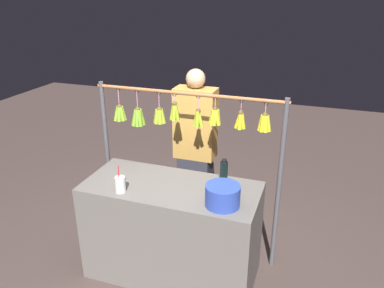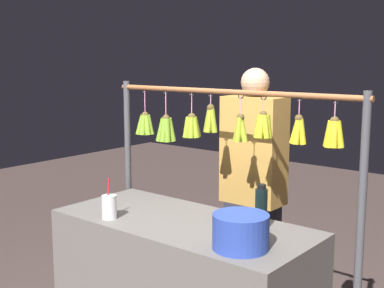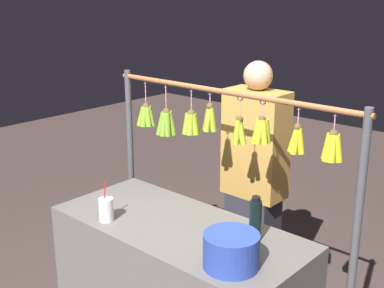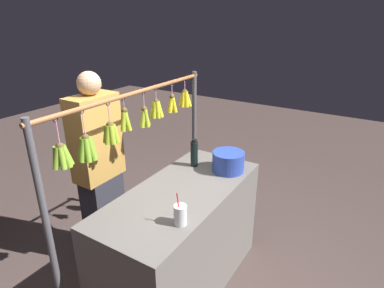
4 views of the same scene
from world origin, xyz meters
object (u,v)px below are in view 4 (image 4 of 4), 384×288
Objects in this scene: water_bottle at (194,153)px; vendor_person at (100,173)px; blue_bucket at (228,161)px; drink_cup at (180,215)px.

vendor_person reaches higher than water_bottle.
water_bottle is at bearing -76.67° from blue_bucket.
water_bottle is at bearing -154.52° from drink_cup.
blue_bucket is 1.19× the size of drink_cup.
drink_cup is at bearing 74.29° from vendor_person.
blue_bucket is 1.13m from vendor_person.
vendor_person is (0.48, -0.68, -0.17)m from water_bottle.
vendor_person is at bearing -60.46° from blue_bucket.
water_bottle is at bearing 125.40° from vendor_person.
blue_bucket is at bearing -175.01° from drink_cup.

